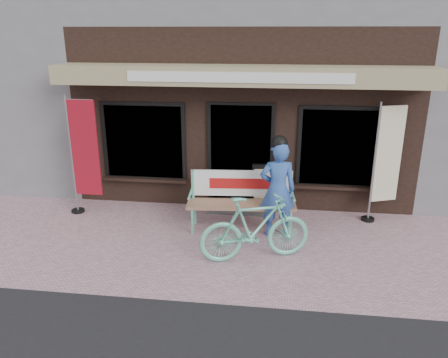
# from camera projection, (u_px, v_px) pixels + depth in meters

# --- Properties ---
(ground) EXTENTS (70.00, 70.00, 0.00)m
(ground) POSITION_uv_depth(u_px,v_px,m) (229.00, 252.00, 7.34)
(ground) COLOR #C596A2
(ground) RESTS_ON ground
(storefront) EXTENTS (7.00, 6.77, 6.00)m
(storefront) POSITION_uv_depth(u_px,v_px,m) (252.00, 53.00, 11.04)
(storefront) COLOR black
(storefront) RESTS_ON ground
(bench) EXTENTS (2.03, 0.67, 1.08)m
(bench) POSITION_uv_depth(u_px,v_px,m) (241.00, 196.00, 8.07)
(bench) COLOR #66C7A9
(bench) RESTS_ON ground
(person) EXTENTS (0.68, 0.49, 1.85)m
(person) POSITION_uv_depth(u_px,v_px,m) (278.00, 188.00, 7.66)
(person) COLOR #3057A7
(person) RESTS_ON ground
(bicycle) EXTENTS (1.88, 1.07, 1.09)m
(bicycle) POSITION_uv_depth(u_px,v_px,m) (255.00, 228.00, 6.95)
(bicycle) COLOR #66C7A9
(bicycle) RESTS_ON ground
(nobori_red) EXTENTS (0.70, 0.26, 2.39)m
(nobori_red) POSITION_uv_depth(u_px,v_px,m) (83.00, 155.00, 8.52)
(nobori_red) COLOR gray
(nobori_red) RESTS_ON ground
(nobori_cream) EXTENTS (0.68, 0.37, 2.32)m
(nobori_cream) POSITION_uv_depth(u_px,v_px,m) (385.00, 161.00, 8.22)
(nobori_cream) COLOR gray
(nobori_cream) RESTS_ON ground
(menu_stand) EXTENTS (0.51, 0.16, 1.01)m
(menu_stand) POSITION_uv_depth(u_px,v_px,m) (264.00, 188.00, 8.80)
(menu_stand) COLOR black
(menu_stand) RESTS_ON ground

